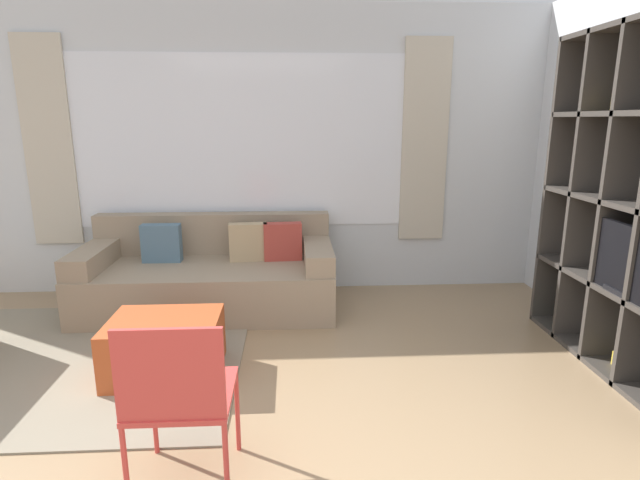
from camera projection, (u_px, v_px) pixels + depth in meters
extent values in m
cube|color=silver|center=(241.00, 153.00, 4.76)|extent=(6.97, 0.07, 2.70)
cube|color=white|center=(240.00, 142.00, 4.69)|extent=(3.17, 0.01, 1.60)
cube|color=beige|center=(48.00, 143.00, 4.58)|extent=(0.44, 0.03, 1.90)
cube|color=beige|center=(425.00, 142.00, 4.77)|extent=(0.44, 0.03, 1.90)
cube|color=gray|center=(70.00, 360.00, 3.51)|extent=(2.41, 2.04, 0.01)
cube|color=#3D3833|center=(628.00, 202.00, 3.28)|extent=(0.39, 0.04, 2.26)
cube|color=#3D3833|center=(595.00, 194.00, 3.64)|extent=(0.39, 0.04, 2.26)
cube|color=#3D3833|center=(568.00, 187.00, 4.00)|extent=(0.39, 0.04, 2.26)
cube|color=#3D3833|center=(622.00, 369.00, 3.37)|extent=(0.39, 1.83, 0.04)
cube|color=#3D3833|center=(634.00, 292.00, 3.24)|extent=(0.39, 1.83, 0.04)
cube|color=black|center=(624.00, 260.00, 3.10)|extent=(0.04, 0.59, 0.45)
cube|color=black|center=(622.00, 292.00, 3.15)|extent=(0.10, 0.24, 0.03)
cube|color=gold|center=(618.00, 102.00, 3.34)|extent=(0.06, 0.06, 0.12)
cube|color=gold|center=(619.00, 359.00, 3.36)|extent=(0.07, 0.07, 0.10)
cylinder|color=#388947|center=(563.00, 314.00, 4.06)|extent=(0.10, 0.10, 0.16)
cube|color=gray|center=(209.00, 287.00, 4.44)|extent=(2.18, 0.99, 0.41)
cube|color=gray|center=(214.00, 233.00, 4.74)|extent=(2.18, 0.18, 0.38)
cube|color=gray|center=(94.00, 257.00, 4.31)|extent=(0.24, 0.93, 0.18)
cube|color=gray|center=(318.00, 253.00, 4.42)|extent=(0.24, 0.93, 0.18)
cube|color=tan|center=(248.00, 242.00, 4.49)|extent=(0.35, 0.15, 0.34)
cube|color=slate|center=(162.00, 243.00, 4.45)|extent=(0.34, 0.12, 0.34)
cube|color=#AD3D33|center=(283.00, 242.00, 4.51)|extent=(0.35, 0.14, 0.34)
cube|color=#B74C23|center=(165.00, 347.00, 3.30)|extent=(0.71, 0.57, 0.39)
cylinder|color=#CC3D38|center=(237.00, 411.00, 2.52)|extent=(0.02, 0.02, 0.44)
cylinder|color=#CC3D38|center=(154.00, 414.00, 2.50)|extent=(0.02, 0.02, 0.44)
cylinder|color=#CC3D38|center=(227.00, 470.00, 2.10)|extent=(0.02, 0.02, 0.44)
cylinder|color=#CC3D38|center=(126.00, 474.00, 2.08)|extent=(0.02, 0.02, 0.44)
cube|color=#CC3D38|center=(184.00, 394.00, 2.25)|extent=(0.44, 0.46, 0.02)
cube|color=#CC3D38|center=(170.00, 375.00, 1.99)|extent=(0.44, 0.02, 0.40)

